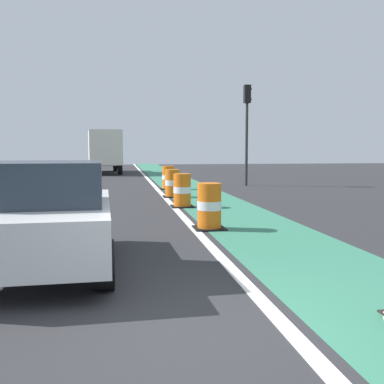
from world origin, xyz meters
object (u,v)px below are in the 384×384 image
parked_sedan_nearest (50,217)px  traffic_barrel_back (172,184)px  traffic_barrel_far (168,178)px  traffic_barrel_front (209,207)px  traffic_barrel_mid (182,191)px  traffic_light_corner (247,117)px  delivery_truck_down_block (104,149)px

parked_sedan_nearest → traffic_barrel_back: size_ratio=3.82×
traffic_barrel_back → traffic_barrel_far: size_ratio=1.00×
traffic_barrel_front → traffic_barrel_mid: size_ratio=1.00×
traffic_barrel_back → traffic_barrel_far: bearing=86.5°
parked_sedan_nearest → traffic_barrel_far: parked_sedan_nearest is taller
parked_sedan_nearest → traffic_barrel_back: (3.12, 10.24, -0.30)m
traffic_barrel_front → traffic_barrel_back: 7.15m
traffic_barrel_back → traffic_light_corner: bearing=48.2°
traffic_barrel_front → parked_sedan_nearest: bearing=-135.6°
traffic_barrel_front → traffic_barrel_far: size_ratio=1.00×
delivery_truck_down_block → traffic_light_corner: size_ratio=1.52×
parked_sedan_nearest → traffic_barrel_far: 14.11m
traffic_barrel_back → traffic_barrel_far: (0.21, 3.47, 0.00)m
delivery_truck_down_block → parked_sedan_nearest: bearing=-89.8°
traffic_barrel_mid → traffic_barrel_back: same height
traffic_barrel_mid → traffic_barrel_front: bearing=-88.9°
traffic_barrel_mid → delivery_truck_down_block: size_ratio=0.14×
traffic_barrel_front → traffic_barrel_back: bearing=90.4°
parked_sedan_nearest → traffic_light_corner: 17.14m
traffic_barrel_front → traffic_barrel_back: (-0.05, 7.15, 0.00)m
traffic_barrel_back → delivery_truck_down_block: bearing=100.1°
traffic_barrel_back → traffic_light_corner: traffic_light_corner is taller
parked_sedan_nearest → traffic_barrel_mid: size_ratio=3.82×
parked_sedan_nearest → traffic_barrel_back: parked_sedan_nearest is taller
delivery_truck_down_block → traffic_light_corner: traffic_light_corner is taller
parked_sedan_nearest → traffic_barrel_mid: bearing=66.8°
traffic_light_corner → parked_sedan_nearest: bearing=-116.4°
traffic_barrel_mid → delivery_truck_down_block: delivery_truck_down_block is taller
traffic_barrel_mid → traffic_light_corner: traffic_light_corner is taller
traffic_barrel_far → traffic_barrel_back: bearing=-93.5°
traffic_barrel_mid → parked_sedan_nearest: bearing=-113.2°
parked_sedan_nearest → traffic_light_corner: (7.52, 15.17, 2.67)m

